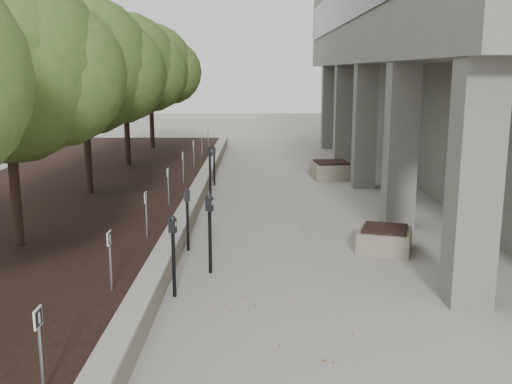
{
  "coord_description": "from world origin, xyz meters",
  "views": [
    {
      "loc": [
        -0.03,
        -8.29,
        3.79
      ],
      "look_at": [
        -0.11,
        5.7,
        0.91
      ],
      "focal_mm": 41.52,
      "sensor_mm": 36.0,
      "label": 1
    }
  ],
  "objects_px": {
    "crabapple_tree_4": "(125,90)",
    "parking_meter_1": "(174,257)",
    "parking_meter_2": "(210,234)",
    "parking_meter_5": "(214,166)",
    "crabapple_tree_2": "(8,106)",
    "crabapple_tree_5": "(151,86)",
    "parking_meter_4": "(210,170)",
    "parking_meter_3": "(188,219)",
    "planter_back": "(331,170)",
    "crabapple_tree_3": "(84,95)",
    "planter_front": "(384,239)"
  },
  "relations": [
    {
      "from": "crabapple_tree_3",
      "to": "parking_meter_3",
      "type": "relative_size",
      "value": 3.96
    },
    {
      "from": "crabapple_tree_3",
      "to": "crabapple_tree_5",
      "type": "bearing_deg",
      "value": 90.0
    },
    {
      "from": "crabapple_tree_2",
      "to": "parking_meter_1",
      "type": "height_order",
      "value": "crabapple_tree_2"
    },
    {
      "from": "crabapple_tree_2",
      "to": "parking_meter_3",
      "type": "xyz_separation_m",
      "value": [
        3.25,
        0.88,
        -2.43
      ]
    },
    {
      "from": "crabapple_tree_5",
      "to": "parking_meter_4",
      "type": "xyz_separation_m",
      "value": [
        3.25,
        -8.26,
        -2.36
      ]
    },
    {
      "from": "crabapple_tree_4",
      "to": "planter_back",
      "type": "height_order",
      "value": "crabapple_tree_4"
    },
    {
      "from": "parking_meter_4",
      "to": "planter_front",
      "type": "relative_size",
      "value": 1.4
    },
    {
      "from": "parking_meter_1",
      "to": "planter_back",
      "type": "bearing_deg",
      "value": 87.49
    },
    {
      "from": "crabapple_tree_4",
      "to": "parking_meter_5",
      "type": "relative_size",
      "value": 4.14
    },
    {
      "from": "crabapple_tree_5",
      "to": "parking_meter_1",
      "type": "xyz_separation_m",
      "value": [
        3.33,
        -16.76,
        -2.4
      ]
    },
    {
      "from": "crabapple_tree_4",
      "to": "parking_meter_2",
      "type": "xyz_separation_m",
      "value": [
        3.84,
        -10.55,
        -2.35
      ]
    },
    {
      "from": "crabapple_tree_3",
      "to": "crabapple_tree_5",
      "type": "relative_size",
      "value": 1.0
    },
    {
      "from": "crabapple_tree_3",
      "to": "parking_meter_4",
      "type": "distance_m",
      "value": 4.37
    },
    {
      "from": "crabapple_tree_4",
      "to": "planter_front",
      "type": "relative_size",
      "value": 5.0
    },
    {
      "from": "parking_meter_2",
      "to": "parking_meter_4",
      "type": "height_order",
      "value": "parking_meter_2"
    },
    {
      "from": "planter_back",
      "to": "parking_meter_4",
      "type": "bearing_deg",
      "value": -145.52
    },
    {
      "from": "parking_meter_4",
      "to": "crabapple_tree_5",
      "type": "bearing_deg",
      "value": 130.97
    },
    {
      "from": "parking_meter_3",
      "to": "parking_meter_4",
      "type": "bearing_deg",
      "value": 75.52
    },
    {
      "from": "planter_back",
      "to": "parking_meter_5",
      "type": "bearing_deg",
      "value": -161.51
    },
    {
      "from": "crabapple_tree_5",
      "to": "parking_meter_2",
      "type": "relative_size",
      "value": 3.54
    },
    {
      "from": "parking_meter_2",
      "to": "planter_front",
      "type": "relative_size",
      "value": 1.41
    },
    {
      "from": "crabapple_tree_2",
      "to": "parking_meter_2",
      "type": "xyz_separation_m",
      "value": [
        3.84,
        -0.55,
        -2.35
      ]
    },
    {
      "from": "parking_meter_2",
      "to": "parking_meter_4",
      "type": "xyz_separation_m",
      "value": [
        -0.59,
        7.29,
        -0.01
      ]
    },
    {
      "from": "parking_meter_5",
      "to": "crabapple_tree_2",
      "type": "bearing_deg",
      "value": -118.02
    },
    {
      "from": "crabapple_tree_2",
      "to": "crabapple_tree_5",
      "type": "height_order",
      "value": "same"
    },
    {
      "from": "parking_meter_1",
      "to": "parking_meter_3",
      "type": "relative_size",
      "value": 1.04
    },
    {
      "from": "parking_meter_2",
      "to": "parking_meter_3",
      "type": "height_order",
      "value": "parking_meter_2"
    },
    {
      "from": "parking_meter_2",
      "to": "planter_front",
      "type": "distance_m",
      "value": 3.94
    },
    {
      "from": "crabapple_tree_5",
      "to": "parking_meter_1",
      "type": "relative_size",
      "value": 3.8
    },
    {
      "from": "parking_meter_1",
      "to": "parking_meter_2",
      "type": "distance_m",
      "value": 1.32
    },
    {
      "from": "crabapple_tree_2",
      "to": "crabapple_tree_3",
      "type": "relative_size",
      "value": 1.0
    },
    {
      "from": "parking_meter_3",
      "to": "parking_meter_4",
      "type": "xyz_separation_m",
      "value": [
        0.0,
        5.85,
        0.08
      ]
    },
    {
      "from": "crabapple_tree_3",
      "to": "crabapple_tree_5",
      "type": "xyz_separation_m",
      "value": [
        0.0,
        10.0,
        0.0
      ]
    },
    {
      "from": "crabapple_tree_4",
      "to": "planter_front",
      "type": "bearing_deg",
      "value": -50.57
    },
    {
      "from": "crabapple_tree_5",
      "to": "parking_meter_2",
      "type": "xyz_separation_m",
      "value": [
        3.84,
        -15.55,
        -2.35
      ]
    },
    {
      "from": "parking_meter_1",
      "to": "crabapple_tree_2",
      "type": "bearing_deg",
      "value": 169.11
    },
    {
      "from": "crabapple_tree_4",
      "to": "parking_meter_1",
      "type": "bearing_deg",
      "value": -74.2
    },
    {
      "from": "crabapple_tree_2",
      "to": "parking_meter_4",
      "type": "bearing_deg",
      "value": 64.24
    },
    {
      "from": "crabapple_tree_5",
      "to": "parking_meter_2",
      "type": "bearing_deg",
      "value": -76.12
    },
    {
      "from": "crabapple_tree_4",
      "to": "parking_meter_1",
      "type": "height_order",
      "value": "crabapple_tree_4"
    },
    {
      "from": "crabapple_tree_2",
      "to": "crabapple_tree_4",
      "type": "distance_m",
      "value": 10.0
    },
    {
      "from": "crabapple_tree_3",
      "to": "planter_front",
      "type": "height_order",
      "value": "crabapple_tree_3"
    },
    {
      "from": "parking_meter_1",
      "to": "planter_back",
      "type": "height_order",
      "value": "parking_meter_1"
    },
    {
      "from": "crabapple_tree_4",
      "to": "parking_meter_4",
      "type": "distance_m",
      "value": 5.18
    },
    {
      "from": "planter_front",
      "to": "parking_meter_2",
      "type": "bearing_deg",
      "value": -157.77
    },
    {
      "from": "parking_meter_2",
      "to": "crabapple_tree_5",
      "type": "bearing_deg",
      "value": 125.4
    },
    {
      "from": "parking_meter_3",
      "to": "planter_front",
      "type": "height_order",
      "value": "parking_meter_3"
    },
    {
      "from": "parking_meter_4",
      "to": "planter_front",
      "type": "height_order",
      "value": "parking_meter_4"
    },
    {
      "from": "crabapple_tree_3",
      "to": "parking_meter_5",
      "type": "relative_size",
      "value": 4.14
    },
    {
      "from": "crabapple_tree_4",
      "to": "planter_back",
      "type": "xyz_separation_m",
      "value": [
        7.34,
        -0.46,
        -2.81
      ]
    }
  ]
}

